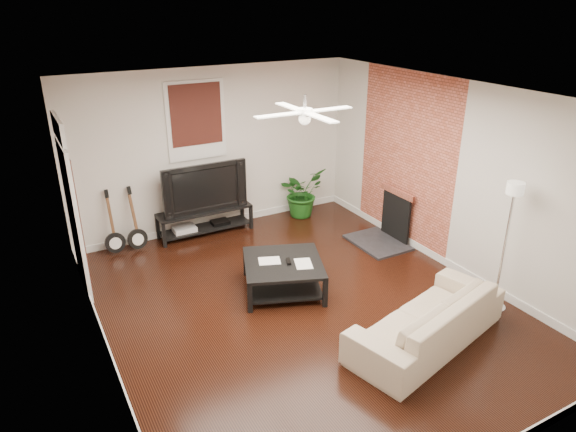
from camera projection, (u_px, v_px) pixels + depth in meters
name	position (u px, v px, depth m)	size (l,w,h in m)	color
room	(304.00, 209.00, 6.41)	(5.01, 6.01, 2.81)	black
brick_accent	(405.00, 160.00, 8.32)	(0.02, 2.20, 2.80)	#B4533A
fireplace	(387.00, 217.00, 8.56)	(0.80, 1.10, 0.92)	black
window_back	(196.00, 121.00, 8.45)	(1.00, 0.06, 1.30)	#34100E
door_left	(73.00, 205.00, 6.91)	(0.08, 1.00, 2.50)	white
tv_stand	(205.00, 221.00, 8.96)	(1.63, 0.43, 0.46)	black
tv	(202.00, 186.00, 8.73)	(1.46, 0.19, 0.84)	black
coffee_table	(283.00, 276.00, 7.23)	(1.06, 1.06, 0.45)	black
sofa	(427.00, 318.00, 6.11)	(2.18, 0.85, 0.64)	tan
floor_lamp	(504.00, 248.00, 6.54)	(0.29, 0.29, 1.78)	silver
potted_plant	(302.00, 192.00, 9.63)	(0.82, 0.71, 0.91)	#195317
guitar_left	(112.00, 223.00, 8.14)	(0.33, 0.23, 1.06)	black
guitar_right	(135.00, 220.00, 8.27)	(0.33, 0.23, 1.06)	black
ceiling_fan	(305.00, 112.00, 5.94)	(1.24, 1.24, 0.32)	white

